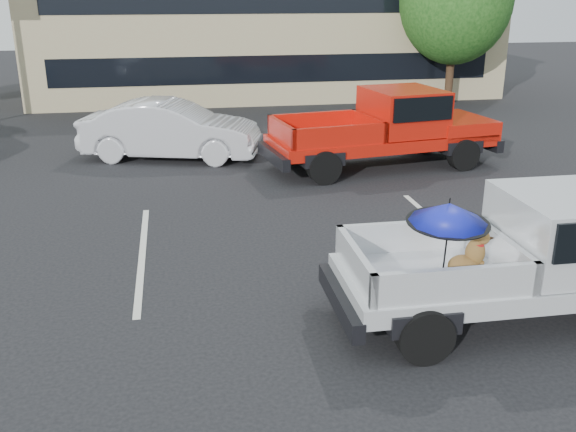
% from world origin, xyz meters
% --- Properties ---
extents(ground, '(90.00, 90.00, 0.00)m').
position_xyz_m(ground, '(0.00, 0.00, 0.00)').
color(ground, black).
rests_on(ground, ground).
extents(stripe_left, '(0.12, 5.00, 0.01)m').
position_xyz_m(stripe_left, '(-3.00, 2.00, 0.00)').
color(stripe_left, silver).
rests_on(stripe_left, ground).
extents(stripe_right, '(0.12, 5.00, 0.01)m').
position_xyz_m(stripe_right, '(3.00, 2.00, 0.00)').
color(stripe_right, silver).
rests_on(stripe_right, ground).
extents(motel_building, '(20.40, 8.40, 6.30)m').
position_xyz_m(motel_building, '(2.00, 20.99, 3.21)').
color(motel_building, tan).
rests_on(motel_building, ground).
extents(silver_pickup, '(5.70, 2.15, 2.06)m').
position_xyz_m(silver_pickup, '(2.93, -1.41, 1.05)').
color(silver_pickup, black).
rests_on(silver_pickup, ground).
extents(red_pickup, '(6.58, 3.10, 2.08)m').
position_xyz_m(red_pickup, '(3.62, 7.17, 1.14)').
color(red_pickup, black).
rests_on(red_pickup, ground).
extents(silver_sedan, '(5.28, 3.05, 1.65)m').
position_xyz_m(silver_sedan, '(-2.38, 9.05, 0.82)').
color(silver_sedan, silver).
rests_on(silver_sedan, ground).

